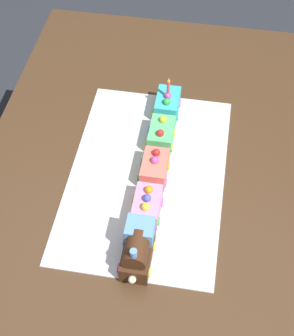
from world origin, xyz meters
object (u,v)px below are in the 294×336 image
cake_car_gondola_mint_green (161,134)px  cake_car_tanker_bubblegum (147,206)px  cake_car_hopper_coral (155,168)px  cake_car_flatbed_turquoise (167,104)px  cake_locomotive (138,248)px  dining_table (164,209)px  birthday_candle (168,85)px

cake_car_gondola_mint_green → cake_car_tanker_bubblegum: bearing=180.0°
cake_car_hopper_coral → cake_car_flatbed_turquoise: size_ratio=1.00×
cake_locomotive → cake_car_hopper_coral: cake_locomotive is taller
dining_table → birthday_candle: (0.27, 0.03, 0.21)m
cake_locomotive → cake_car_hopper_coral: bearing=0.0°
dining_table → cake_car_flatbed_turquoise: size_ratio=14.00×
cake_car_hopper_coral → cake_car_flatbed_turquoise: bearing=0.0°
cake_car_hopper_coral → cake_car_gondola_mint_green: same height
cake_locomotive → dining_table: bearing=-8.1°
cake_car_hopper_coral → birthday_candle: birthday_candle is taller
cake_locomotive → cake_car_flatbed_turquoise: size_ratio=1.40×
cake_car_tanker_bubblegum → cake_car_hopper_coral: size_ratio=1.00×
cake_car_flatbed_turquoise → birthday_candle: 0.07m
cake_car_hopper_coral → birthday_candle: size_ratio=1.87×
cake_car_hopper_coral → cake_car_gondola_mint_green: 0.12m
cake_car_flatbed_turquoise → birthday_candle: size_ratio=1.87×
cake_car_flatbed_turquoise → cake_car_tanker_bubblegum: bearing=180.0°
cake_locomotive → cake_car_tanker_bubblegum: bearing=0.0°
dining_table → birthday_candle: birthday_candle is taller
dining_table → cake_car_gondola_mint_green: 0.20m
cake_locomotive → cake_car_flatbed_turquoise: bearing=0.0°
birthday_candle → dining_table: bearing=-173.4°
cake_locomotive → birthday_candle: birthday_candle is taller
cake_car_flatbed_turquoise → cake_locomotive: bearing=-180.0°
cake_car_gondola_mint_green → birthday_candle: (0.12, -0.00, 0.07)m
cake_car_tanker_bubblegum → cake_car_flatbed_turquoise: size_ratio=1.00×
cake_car_gondola_mint_green → dining_table: bearing=-168.0°
dining_table → cake_locomotive: cake_locomotive is taller
dining_table → cake_car_tanker_bubblegum: cake_car_tanker_bubblegum is taller
cake_locomotive → cake_car_tanker_bubblegum: size_ratio=1.40×
cake_car_gondola_mint_green → cake_car_flatbed_turquoise: bearing=0.0°
dining_table → birthday_candle: 0.34m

